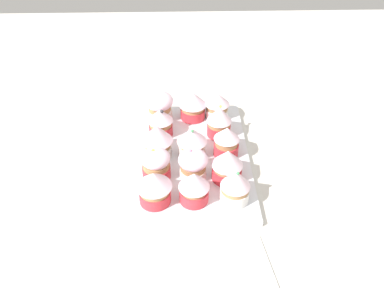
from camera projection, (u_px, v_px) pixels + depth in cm
name	position (u px, v px, depth cm)	size (l,w,h in cm)	color
ground_plane	(192.00, 164.00, 85.47)	(180.00, 180.00, 3.00)	beige
baking_tray	(192.00, 157.00, 84.15)	(38.37, 24.52, 1.20)	silver
cupcake_0	(235.00, 186.00, 71.22)	(5.62, 5.62, 7.46)	white
cupcake_1	(227.00, 164.00, 75.87)	(6.25, 6.25, 7.09)	#D1333D
cupcake_2	(227.00, 142.00, 81.38)	(5.51, 5.51, 7.10)	#D1333D
cupcake_3	(219.00, 121.00, 87.02)	(5.70, 5.70, 7.69)	#D1333D
cupcake_4	(217.00, 105.00, 92.98)	(5.91, 5.91, 6.55)	white
cupcake_5	(194.00, 187.00, 71.32)	(5.85, 5.85, 6.76)	#D1333D
cupcake_6	(192.00, 165.00, 76.21)	(5.92, 5.92, 6.78)	white
cupcake_7	(192.00, 142.00, 81.23)	(6.39, 6.39, 7.23)	white
cupcake_8	(193.00, 104.00, 92.42)	(6.57, 6.57, 7.18)	#D1333D
cupcake_9	(154.00, 187.00, 70.99)	(6.68, 6.68, 7.06)	#D1333D
cupcake_10	(156.00, 164.00, 76.38)	(5.75, 5.75, 6.91)	#D1333D
cupcake_11	(157.00, 141.00, 80.83)	(6.57, 6.57, 7.97)	white
cupcake_12	(160.00, 122.00, 87.31)	(5.74, 5.74, 7.09)	#D1333D
cupcake_13	(159.00, 106.00, 91.99)	(6.67, 6.67, 7.11)	white
napkin	(235.00, 269.00, 62.74)	(11.87, 11.82, 0.60)	white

